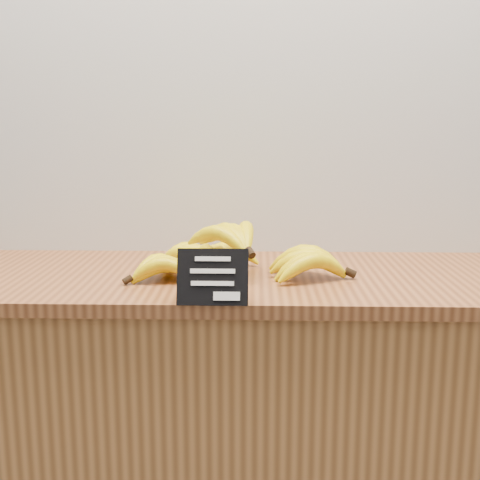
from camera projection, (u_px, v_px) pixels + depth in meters
name	position (u px, v px, depth m)	size (l,w,h in m)	color
counter	(241.00, 454.00, 1.54)	(1.38, 0.50, 0.90)	#A96D36
counter_top	(241.00, 279.00, 1.46)	(1.53, 0.54, 0.03)	brown
chalkboard_sign	(213.00, 277.00, 1.19)	(0.14, 0.01, 0.11)	black
banana_pile	(229.00, 256.00, 1.43)	(0.53, 0.33, 0.12)	yellow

